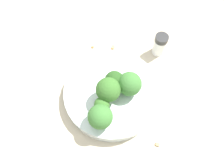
{
  "coord_description": "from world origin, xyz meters",
  "views": [
    {
      "loc": [
        0.09,
        -0.18,
        0.49
      ],
      "look_at": [
        0.0,
        0.0,
        0.07
      ],
      "focal_mm": 35.0,
      "sensor_mm": 36.0,
      "label": 1
    }
  ],
  "objects": [
    {
      "name": "bowl",
      "position": [
        0.0,
        0.0,
        0.02
      ],
      "size": [
        0.22,
        0.22,
        0.03
      ],
      "primitive_type": "cylinder",
      "color": "silver",
      "rests_on": "ground_plane"
    },
    {
      "name": "broccoli_floret_1",
      "position": [
        0.0,
        -0.05,
        0.06
      ],
      "size": [
        0.03,
        0.03,
        0.04
      ],
      "color": "#7A9E5B",
      "rests_on": "bowl"
    },
    {
      "name": "ground_plane",
      "position": [
        0.0,
        0.0,
        0.0
      ],
      "size": [
        3.0,
        3.0,
        0.0
      ],
      "primitive_type": "plane",
      "color": "beige"
    },
    {
      "name": "almond_crumb_2",
      "position": [
        -0.06,
        0.13,
        0.0
      ],
      "size": [
        0.01,
        0.01,
        0.01
      ],
      "primitive_type": "cube",
      "rotation": [
        0.0,
        0.0,
        4.89
      ],
      "color": "tan",
      "rests_on": "ground_plane"
    },
    {
      "name": "broccoli_floret_3",
      "position": [
        0.03,
        0.02,
        0.06
      ],
      "size": [
        0.05,
        0.05,
        0.06
      ],
      "color": "#84AD66",
      "rests_on": "bowl"
    },
    {
      "name": "broccoli_floret_0",
      "position": [
        0.0,
        0.01,
        0.06
      ],
      "size": [
        0.04,
        0.04,
        0.05
      ],
      "color": "#84AD66",
      "rests_on": "bowl"
    },
    {
      "name": "broccoli_floret_4",
      "position": [
        0.01,
        -0.08,
        0.06
      ],
      "size": [
        0.05,
        0.05,
        0.06
      ],
      "color": "#8EB770",
      "rests_on": "bowl"
    },
    {
      "name": "pepper_shaker",
      "position": [
        0.06,
        0.17,
        0.03
      ],
      "size": [
        0.03,
        0.03,
        0.06
      ],
      "color": "silver",
      "rests_on": "ground_plane"
    },
    {
      "name": "almond_crumb_1",
      "position": [
        0.14,
        -0.06,
        0.0
      ],
      "size": [
        0.01,
        0.01,
        0.01
      ],
      "primitive_type": "cube",
      "rotation": [
        0.0,
        0.0,
        0.11
      ],
      "color": "tan",
      "rests_on": "ground_plane"
    },
    {
      "name": "broccoli_floret_2",
      "position": [
        -0.0,
        -0.02,
        0.07
      ],
      "size": [
        0.05,
        0.05,
        0.07
      ],
      "color": "#8EB770",
      "rests_on": "bowl"
    },
    {
      "name": "almond_crumb_0",
      "position": [
        -0.11,
        0.11,
        0.0
      ],
      "size": [
        0.01,
        0.01,
        0.01
      ],
      "primitive_type": "cube",
      "rotation": [
        0.0,
        0.0,
        3.35
      ],
      "color": "olive",
      "rests_on": "ground_plane"
    }
  ]
}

